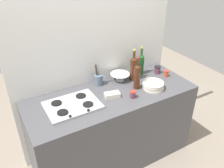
# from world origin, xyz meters

# --- Properties ---
(ground_plane) EXTENTS (6.00, 6.00, 0.00)m
(ground_plane) POSITION_xyz_m (0.00, 0.00, 0.00)
(ground_plane) COLOR gray
(ground_plane) RESTS_ON ground
(counter_block) EXTENTS (1.80, 0.70, 0.90)m
(counter_block) POSITION_xyz_m (0.00, 0.00, 0.45)
(counter_block) COLOR #4C4C51
(counter_block) RESTS_ON ground
(backsplash_panel) EXTENTS (1.90, 0.06, 2.39)m
(backsplash_panel) POSITION_xyz_m (0.00, 0.38, 1.19)
(backsplash_panel) COLOR white
(backsplash_panel) RESTS_ON ground
(stovetop_hob) EXTENTS (0.51, 0.38, 0.04)m
(stovetop_hob) POSITION_xyz_m (-0.44, 0.00, 0.91)
(stovetop_hob) COLOR #B2B2B7
(stovetop_hob) RESTS_ON counter_block
(plate_stack) EXTENTS (0.23, 0.23, 0.08)m
(plate_stack) POSITION_xyz_m (0.44, -0.13, 0.94)
(plate_stack) COLOR silver
(plate_stack) RESTS_ON counter_block
(wine_bottle_leftmost) EXTENTS (0.08, 0.08, 0.37)m
(wine_bottle_leftmost) POSITION_xyz_m (0.37, 0.15, 1.05)
(wine_bottle_leftmost) COLOR #472314
(wine_bottle_leftmost) RESTS_ON counter_block
(wine_bottle_mid_left) EXTENTS (0.07, 0.07, 0.34)m
(wine_bottle_mid_left) POSITION_xyz_m (0.52, 0.22, 1.03)
(wine_bottle_mid_left) COLOR #19471E
(wine_bottle_mid_left) RESTS_ON counter_block
(wine_bottle_mid_right) EXTENTS (0.07, 0.07, 0.36)m
(wine_bottle_mid_right) POSITION_xyz_m (0.29, -0.03, 1.04)
(wine_bottle_mid_right) COLOR #472314
(wine_bottle_mid_right) RESTS_ON counter_block
(mixing_bowl) EXTENTS (0.22, 0.22, 0.08)m
(mixing_bowl) POSITION_xyz_m (0.23, 0.21, 0.94)
(mixing_bowl) COLOR white
(mixing_bowl) RESTS_ON counter_block
(butter_dish) EXTENTS (0.17, 0.11, 0.05)m
(butter_dish) POSITION_xyz_m (-0.03, -0.05, 0.93)
(butter_dish) COLOR silver
(butter_dish) RESTS_ON counter_block
(utensil_crock) EXTENTS (0.09, 0.09, 0.32)m
(utensil_crock) POSITION_xyz_m (-0.03, 0.24, 0.97)
(utensil_crock) COLOR slate
(utensil_crock) RESTS_ON counter_block
(condiment_jar_front) EXTENTS (0.08, 0.08, 0.09)m
(condiment_jar_front) POSITION_xyz_m (0.71, 0.13, 0.94)
(condiment_jar_front) COLOR #66384C
(condiment_jar_front) RESTS_ON counter_block
(condiment_jar_rear) EXTENTS (0.05, 0.05, 0.08)m
(condiment_jar_rear) POSITION_xyz_m (0.74, 0.01, 0.94)
(condiment_jar_rear) COLOR #C64C2D
(condiment_jar_rear) RESTS_ON counter_block
(condiment_jar_spare) EXTENTS (0.06, 0.06, 0.07)m
(condiment_jar_spare) POSITION_xyz_m (0.15, -0.16, 0.94)
(condiment_jar_spare) COLOR #66384C
(condiment_jar_spare) RESTS_ON counter_block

